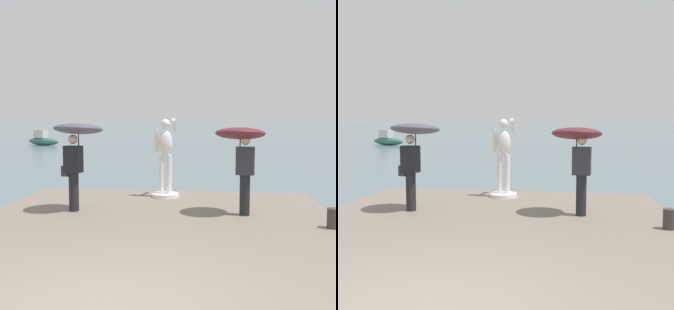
% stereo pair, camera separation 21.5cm
% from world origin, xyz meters
% --- Properties ---
extents(ground_plane, '(400.00, 400.00, 0.00)m').
position_xyz_m(ground_plane, '(0.00, 40.00, 0.00)').
color(ground_plane, slate).
extents(pier, '(7.62, 10.86, 0.40)m').
position_xyz_m(pier, '(0.00, 2.43, 0.20)').
color(pier, slate).
rests_on(pier, ground).
extents(statue_white_figure, '(0.73, 0.92, 2.13)m').
position_xyz_m(statue_white_figure, '(-0.09, 6.89, 1.32)').
color(statue_white_figure, white).
rests_on(statue_white_figure, pier).
extents(onlooker_left, '(1.31, 1.32, 2.01)m').
position_xyz_m(onlooker_left, '(-1.86, 4.94, 1.99)').
color(onlooker_left, black).
rests_on(onlooker_left, pier).
extents(onlooker_right, '(1.26, 1.27, 1.93)m').
position_xyz_m(onlooker_right, '(1.77, 4.97, 1.94)').
color(onlooker_right, black).
rests_on(onlooker_right, pier).
extents(mooring_bollard, '(0.23, 0.23, 0.38)m').
position_xyz_m(mooring_bollard, '(3.43, 4.00, 0.59)').
color(mooring_bollard, '#38332D').
rests_on(mooring_bollard, pier).
extents(boat_leftward, '(4.85, 3.49, 1.64)m').
position_xyz_m(boat_leftward, '(-16.83, 37.64, 0.58)').
color(boat_leftward, '#336B5B').
rests_on(boat_leftward, ground).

